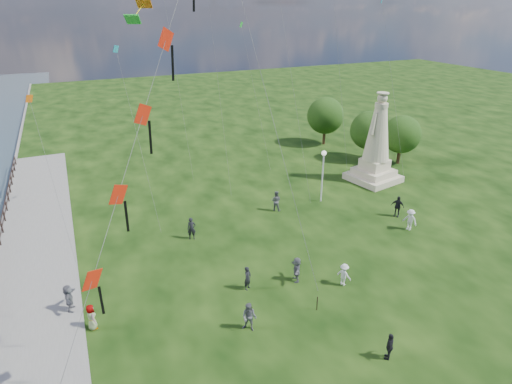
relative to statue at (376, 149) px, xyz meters
name	(u,v)px	position (x,y,z in m)	size (l,w,h in m)	color
waterfront	(9,323)	(-30.79, -8.24, -3.26)	(200.00, 200.00, 1.51)	#364A52
statue	(376,149)	(0.00, 0.00, 0.00)	(4.88, 4.88, 8.46)	#C1B792
lamppost	(323,165)	(-7.14, -2.01, 0.11)	(0.42, 0.42, 4.59)	silver
tree_row	(360,125)	(3.34, 7.01, 0.16)	(7.72, 13.21, 5.68)	#382314
person_0	(248,278)	(-17.82, -10.85, -2.43)	(0.56, 0.37, 1.54)	black
person_1	(249,317)	(-19.13, -14.14, -2.37)	(0.81, 0.50, 1.66)	#595960
person_2	(344,275)	(-12.33, -12.85, -2.47)	(0.93, 0.48, 1.44)	silver
person_3	(390,346)	(-13.76, -18.69, -2.46)	(0.86, 0.44, 1.48)	black
person_5	(69,299)	(-27.62, -8.73, -2.38)	(1.52, 0.66, 1.64)	#595960
person_6	(192,229)	(-19.19, -3.71, -2.36)	(0.61, 0.40, 1.68)	black
person_7	(276,201)	(-11.52, -2.01, -2.34)	(0.84, 0.52, 1.72)	#595960
person_8	(410,220)	(-3.78, -9.09, -2.36)	(1.08, 0.56, 1.68)	silver
person_9	(397,206)	(-3.12, -6.95, -2.32)	(1.03, 0.53, 1.76)	black
person_10	(91,317)	(-26.63, -10.67, -2.45)	(0.73, 0.45, 1.49)	#595960
person_11	(297,269)	(-14.74, -11.30, -2.38)	(1.51, 0.65, 1.63)	#595960
red_kite_train	(153,88)	(-22.65, -12.62, 9.43)	(10.66, 9.35, 20.34)	black
small_kites	(233,15)	(-12.24, 4.95, 11.63)	(30.49, 16.39, 30.59)	teal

